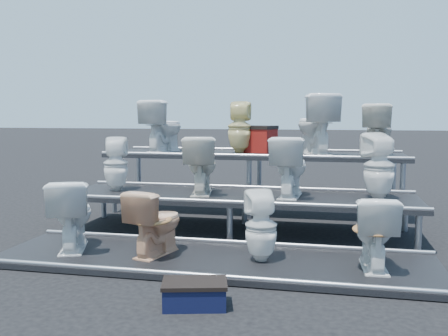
% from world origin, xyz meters
% --- Properties ---
extents(ground, '(80.00, 80.00, 0.00)m').
position_xyz_m(ground, '(0.00, 0.00, 0.00)').
color(ground, black).
rests_on(ground, ground).
extents(tier_front, '(4.20, 1.20, 0.06)m').
position_xyz_m(tier_front, '(0.00, -1.30, 0.03)').
color(tier_front, black).
rests_on(tier_front, ground).
extents(tier_mid, '(4.20, 1.20, 0.46)m').
position_xyz_m(tier_mid, '(0.00, 0.00, 0.23)').
color(tier_mid, black).
rests_on(tier_mid, ground).
extents(tier_back, '(4.20, 1.20, 0.86)m').
position_xyz_m(tier_back, '(0.00, 1.30, 0.43)').
color(tier_back, black).
rests_on(tier_back, ground).
extents(toilet_0, '(0.62, 0.80, 0.72)m').
position_xyz_m(toilet_0, '(-1.46, -1.30, 0.42)').
color(toilet_0, white).
rests_on(toilet_0, tier_front).
extents(toilet_1, '(0.51, 0.70, 0.64)m').
position_xyz_m(toilet_1, '(-0.57, -1.30, 0.38)').
color(toilet_1, '#E4AA7E').
rests_on(toilet_1, tier_front).
extents(toilet_2, '(0.38, 0.39, 0.66)m').
position_xyz_m(toilet_2, '(0.46, -1.30, 0.39)').
color(toilet_2, white).
rests_on(toilet_2, tier_front).
extents(toilet_3, '(0.40, 0.66, 0.66)m').
position_xyz_m(toilet_3, '(1.47, -1.30, 0.39)').
color(toilet_3, white).
rests_on(toilet_3, tier_front).
extents(toilet_4, '(0.39, 0.39, 0.68)m').
position_xyz_m(toilet_4, '(-1.57, 0.00, 0.80)').
color(toilet_4, white).
rests_on(toilet_4, tier_mid).
extents(toilet_5, '(0.50, 0.74, 0.70)m').
position_xyz_m(toilet_5, '(-0.46, 0.00, 0.81)').
color(toilet_5, silver).
rests_on(toilet_5, tier_mid).
extents(toilet_6, '(0.44, 0.72, 0.71)m').
position_xyz_m(toilet_6, '(0.61, 0.00, 0.81)').
color(toilet_6, white).
rests_on(toilet_6, tier_mid).
extents(toilet_7, '(0.45, 0.45, 0.76)m').
position_xyz_m(toilet_7, '(1.61, 0.00, 0.84)').
color(toilet_7, white).
rests_on(toilet_7, tier_mid).
extents(toilet_8, '(0.58, 0.82, 0.76)m').
position_xyz_m(toilet_8, '(-1.39, 1.30, 1.24)').
color(toilet_8, white).
rests_on(toilet_8, tier_back).
extents(toilet_9, '(0.37, 0.37, 0.75)m').
position_xyz_m(toilet_9, '(-0.22, 1.30, 1.24)').
color(toilet_9, '#EEE197').
rests_on(toilet_9, tier_back).
extents(toilet_10, '(0.73, 0.93, 0.84)m').
position_xyz_m(toilet_10, '(0.85, 1.30, 1.28)').
color(toilet_10, white).
rests_on(toilet_10, tier_back).
extents(toilet_11, '(0.50, 0.74, 0.70)m').
position_xyz_m(toilet_11, '(1.70, 1.30, 1.21)').
color(toilet_11, silver).
rests_on(toilet_11, tier_back).
extents(red_crate, '(0.57, 0.51, 0.34)m').
position_xyz_m(red_crate, '(0.02, 1.45, 1.03)').
color(red_crate, maroon).
rests_on(red_crate, tier_back).
extents(step_stool, '(0.51, 0.38, 0.17)m').
position_xyz_m(step_stool, '(0.12, -2.37, 0.08)').
color(step_stool, black).
rests_on(step_stool, ground).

